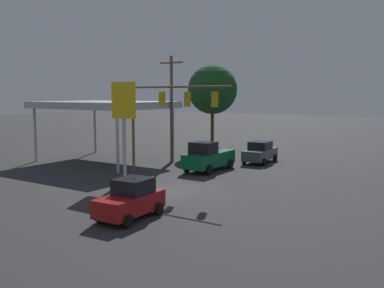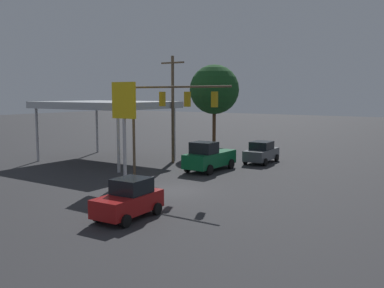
{
  "view_description": "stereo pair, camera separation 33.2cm",
  "coord_description": "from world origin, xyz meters",
  "px_view_note": "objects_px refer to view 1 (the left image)",
  "views": [
    {
      "loc": [
        -15.59,
        21.81,
        6.16
      ],
      "look_at": [
        0.0,
        -2.0,
        2.81
      ],
      "focal_mm": 40.0,
      "sensor_mm": 36.0,
      "label": 1
    },
    {
      "loc": [
        -15.87,
        21.63,
        6.16
      ],
      "look_at": [
        0.0,
        -2.0,
        2.81
      ],
      "focal_mm": 40.0,
      "sensor_mm": 36.0,
      "label": 2
    }
  ],
  "objects_px": {
    "sedan_far": "(260,152)",
    "price_sign": "(124,108)",
    "pickup_parked": "(208,157)",
    "hatchback_crossing": "(131,199)",
    "utility_pole": "(172,107)",
    "street_tree": "(212,90)",
    "traffic_signal_assembly": "(167,108)"
  },
  "relations": [
    {
      "from": "utility_pole",
      "to": "hatchback_crossing",
      "type": "bearing_deg",
      "value": 119.09
    },
    {
      "from": "sedan_far",
      "to": "street_tree",
      "type": "xyz_separation_m",
      "value": [
        7.1,
        -3.57,
        5.64
      ]
    },
    {
      "from": "utility_pole",
      "to": "price_sign",
      "type": "relative_size",
      "value": 1.36
    },
    {
      "from": "utility_pole",
      "to": "sedan_far",
      "type": "distance_m",
      "value": 8.9
    },
    {
      "from": "traffic_signal_assembly",
      "to": "utility_pole",
      "type": "distance_m",
      "value": 8.25
    },
    {
      "from": "pickup_parked",
      "to": "sedan_far",
      "type": "distance_m",
      "value": 6.31
    },
    {
      "from": "hatchback_crossing",
      "to": "pickup_parked",
      "type": "bearing_deg",
      "value": -167.85
    },
    {
      "from": "traffic_signal_assembly",
      "to": "price_sign",
      "type": "distance_m",
      "value": 2.99
    },
    {
      "from": "sedan_far",
      "to": "price_sign",
      "type": "bearing_deg",
      "value": -22.47
    },
    {
      "from": "sedan_far",
      "to": "hatchback_crossing",
      "type": "bearing_deg",
      "value": 2.03
    },
    {
      "from": "hatchback_crossing",
      "to": "traffic_signal_assembly",
      "type": "bearing_deg",
      "value": -157.95
    },
    {
      "from": "utility_pole",
      "to": "pickup_parked",
      "type": "bearing_deg",
      "value": 161.27
    },
    {
      "from": "utility_pole",
      "to": "street_tree",
      "type": "xyz_separation_m",
      "value": [
        0.53,
        -8.01,
        1.58
      ]
    },
    {
      "from": "price_sign",
      "to": "hatchback_crossing",
      "type": "bearing_deg",
      "value": 133.96
    },
    {
      "from": "street_tree",
      "to": "utility_pole",
      "type": "bearing_deg",
      "value": 93.77
    },
    {
      "from": "sedan_far",
      "to": "utility_pole",
      "type": "bearing_deg",
      "value": -59.17
    },
    {
      "from": "traffic_signal_assembly",
      "to": "hatchback_crossing",
      "type": "bearing_deg",
      "value": 114.87
    },
    {
      "from": "traffic_signal_assembly",
      "to": "pickup_parked",
      "type": "height_order",
      "value": "traffic_signal_assembly"
    },
    {
      "from": "sedan_far",
      "to": "traffic_signal_assembly",
      "type": "bearing_deg",
      "value": -13.18
    },
    {
      "from": "pickup_parked",
      "to": "hatchback_crossing",
      "type": "bearing_deg",
      "value": 14.97
    },
    {
      "from": "traffic_signal_assembly",
      "to": "sedan_far",
      "type": "relative_size",
      "value": 1.83
    },
    {
      "from": "sedan_far",
      "to": "street_tree",
      "type": "relative_size",
      "value": 0.49
    },
    {
      "from": "utility_pole",
      "to": "street_tree",
      "type": "distance_m",
      "value": 8.18
    },
    {
      "from": "traffic_signal_assembly",
      "to": "pickup_parked",
      "type": "xyz_separation_m",
      "value": [
        -0.19,
        -5.25,
        -4.07
      ]
    },
    {
      "from": "traffic_signal_assembly",
      "to": "hatchback_crossing",
      "type": "xyz_separation_m",
      "value": [
        -3.76,
        8.12,
        -4.23
      ]
    },
    {
      "from": "traffic_signal_assembly",
      "to": "street_tree",
      "type": "bearing_deg",
      "value": -71.07
    },
    {
      "from": "traffic_signal_assembly",
      "to": "street_tree",
      "type": "height_order",
      "value": "street_tree"
    },
    {
      "from": "hatchback_crossing",
      "to": "sedan_far",
      "type": "relative_size",
      "value": 0.86
    },
    {
      "from": "utility_pole",
      "to": "street_tree",
      "type": "bearing_deg",
      "value": -86.23
    },
    {
      "from": "price_sign",
      "to": "hatchback_crossing",
      "type": "relative_size",
      "value": 1.8
    },
    {
      "from": "utility_pole",
      "to": "hatchback_crossing",
      "type": "height_order",
      "value": "utility_pole"
    },
    {
      "from": "hatchback_crossing",
      "to": "street_tree",
      "type": "xyz_separation_m",
      "value": [
        8.87,
        -23.0,
        5.64
      ]
    }
  ]
}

